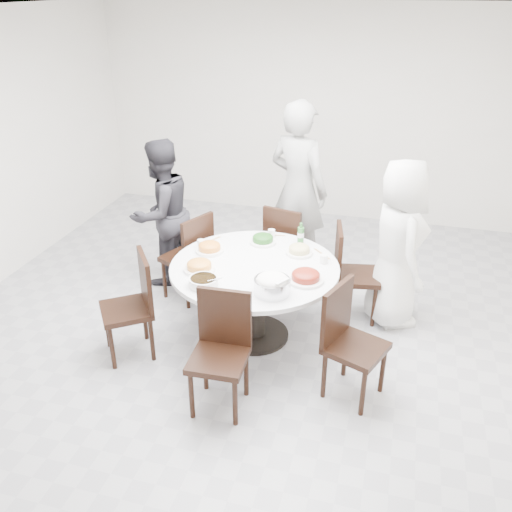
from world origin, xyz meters
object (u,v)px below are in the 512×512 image
(diner_middle, at_px, (298,190))
(diner_left, at_px, (162,213))
(chair_ne, at_px, (357,274))
(chair_n, at_px, (289,245))
(chair_sw, at_px, (126,308))
(chair_s, at_px, (219,357))
(soup_bowl, at_px, (203,282))
(beverage_bottle, at_px, (301,233))
(chair_nw, at_px, (186,256))
(rice_bowl, at_px, (272,286))
(chair_se, at_px, (356,346))
(dining_table, at_px, (255,302))
(diner_right, at_px, (398,244))

(diner_middle, distance_m, diner_left, 1.49)
(chair_ne, bearing_deg, chair_n, 48.57)
(chair_sw, height_order, chair_s, same)
(diner_middle, xyz_separation_m, soup_bowl, (-0.41, -1.87, -0.18))
(chair_sw, xyz_separation_m, diner_left, (-0.25, 1.36, 0.32))
(chair_sw, relative_size, beverage_bottle, 4.45)
(chair_nw, bearing_deg, chair_s, 53.43)
(rice_bowl, bearing_deg, chair_ne, 59.69)
(chair_ne, height_order, chair_se, same)
(chair_sw, xyz_separation_m, soup_bowl, (0.69, 0.09, 0.31))
(dining_table, height_order, chair_sw, chair_sw)
(diner_right, distance_m, beverage_bottle, 0.90)
(chair_nw, relative_size, diner_right, 0.58)
(beverage_bottle, bearing_deg, chair_ne, 4.76)
(chair_n, relative_size, chair_nw, 1.00)
(chair_s, bearing_deg, rice_bowl, 62.03)
(chair_ne, bearing_deg, beverage_bottle, 83.95)
(diner_right, xyz_separation_m, soup_bowl, (-1.51, -1.10, -0.03))
(chair_ne, xyz_separation_m, chair_se, (0.12, -1.17, 0.00))
(chair_ne, height_order, rice_bowl, chair_ne)
(chair_n, bearing_deg, soup_bowl, 88.53)
(chair_ne, bearing_deg, chair_sw, 110.90)
(chair_se, bearing_deg, beverage_bottle, 52.70)
(rice_bowl, xyz_separation_m, beverage_bottle, (0.04, 0.97, 0.04))
(soup_bowl, bearing_deg, diner_middle, 77.67)
(chair_ne, height_order, chair_sw, same)
(chair_se, relative_size, soup_bowl, 3.94)
(soup_bowl, bearing_deg, beverage_bottle, 58.69)
(chair_nw, height_order, soup_bowl, chair_nw)
(chair_s, bearing_deg, chair_nw, 117.66)
(dining_table, relative_size, chair_se, 1.58)
(chair_nw, xyz_separation_m, diner_right, (2.08, 0.13, 0.34))
(diner_middle, distance_m, beverage_bottle, 0.89)
(chair_ne, relative_size, chair_sw, 1.00)
(chair_ne, height_order, soup_bowl, chair_ne)
(chair_ne, bearing_deg, rice_bowl, 138.87)
(chair_ne, xyz_separation_m, diner_left, (-2.11, 0.21, 0.32))
(chair_n, height_order, diner_left, diner_left)
(chair_nw, distance_m, chair_se, 2.15)
(diner_left, distance_m, soup_bowl, 1.57)
(chair_n, height_order, chair_nw, same)
(dining_table, distance_m, diner_middle, 1.54)
(diner_right, bearing_deg, chair_s, 121.42)
(chair_sw, bearing_deg, beverage_bottle, 94.15)
(chair_sw, distance_m, diner_left, 1.41)
(chair_ne, height_order, chair_nw, same)
(dining_table, xyz_separation_m, chair_sw, (-1.00, -0.55, 0.10))
(diner_right, bearing_deg, chair_ne, 76.01)
(diner_right, relative_size, diner_left, 1.02)
(dining_table, bearing_deg, beverage_bottle, 61.21)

